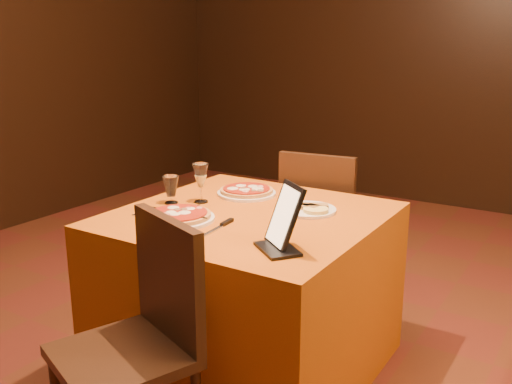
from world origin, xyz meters
The scene contains 13 objects.
wall_back centered at (0.00, 3.50, 1.40)m, with size 6.00×0.01×2.80m, color black.
main_table centered at (-0.23, 0.27, 0.38)m, with size 1.10×1.10×0.75m, color #AB4F0A.
chair_main_near centered at (-0.23, -0.53, 0.46)m, with size 0.40×0.40×0.91m, color #312110, non-canonical shape.
chair_main_far centered at (-0.23, 1.08, 0.46)m, with size 0.44×0.44×0.91m, color black, non-canonical shape.
pizza_near centered at (-0.44, 0.03, 0.77)m, with size 0.31×0.31×0.03m.
pizza_far centered at (-0.41, 0.52, 0.77)m, with size 0.29×0.29×0.03m.
cutlet_dish centered at (-0.03, 0.44, 0.76)m, with size 0.25×0.25×0.03m.
wine_glass centered at (-0.52, 0.30, 0.84)m, with size 0.08×0.08×0.19m, color #F7EC8C, non-canonical shape.
water_glass centered at (-0.63, 0.21, 0.81)m, with size 0.07×0.07×0.13m, color white, non-canonical shape.
tablet centered at (0.10, -0.01, 0.87)m, with size 0.17×0.01×0.24m, color black.
knife centered at (-0.23, 0.01, 0.75)m, with size 0.21×0.02×0.01m, color silver.
fork_near centered at (-0.60, 0.05, 0.75)m, with size 0.18×0.02×0.01m, color #B0B0B7.
fork_far centered at (-0.20, 0.67, 0.75)m, with size 0.14×0.02×0.01m, color silver.
Camera 1 is at (1.07, -1.75, 1.49)m, focal length 40.00 mm.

